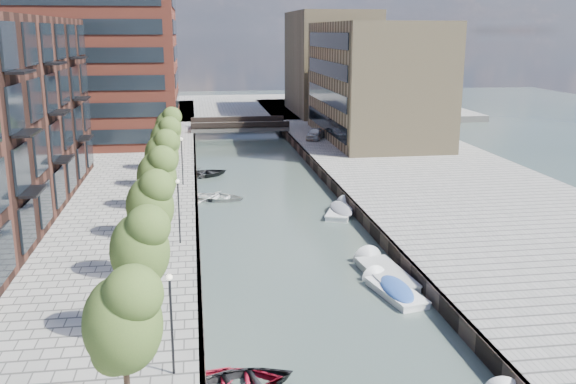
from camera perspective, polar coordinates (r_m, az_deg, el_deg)
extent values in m
plane|color=#38473F|center=(57.03, -2.02, -0.07)|extent=(300.00, 300.00, 0.00)
cube|color=gray|center=(60.74, 13.15, 0.93)|extent=(20.00, 140.00, 1.00)
cube|color=#332823|center=(56.59, -8.17, 0.20)|extent=(0.25, 140.00, 1.00)
cube|color=#332823|center=(57.88, 3.99, 0.63)|extent=(0.25, 140.00, 1.00)
cube|color=gray|center=(115.91, -5.38, 7.40)|extent=(80.00, 40.00, 1.00)
cube|color=brown|center=(80.72, -16.75, 14.99)|extent=(18.00, 18.00, 30.00)
cube|color=#8F7B58|center=(80.28, 7.70, 9.74)|extent=(12.00, 25.00, 14.00)
cube|color=#8F7B58|center=(105.42, 3.78, 11.40)|extent=(12.00, 20.00, 16.00)
cube|color=gray|center=(88.09, -4.37, 5.82)|extent=(13.00, 6.00, 0.60)
cube|color=#332823|center=(85.24, -4.24, 5.95)|extent=(13.00, 0.40, 0.80)
cube|color=#332823|center=(90.77, -4.51, 6.44)|extent=(13.00, 0.40, 0.80)
ellipsoid|color=#36501E|center=(20.98, -14.50, -10.73)|extent=(2.50, 2.50, 3.25)
cylinder|color=#382619|center=(28.45, -12.75, -9.83)|extent=(0.20, 0.20, 3.20)
ellipsoid|color=#36501E|center=(27.47, -13.05, -4.63)|extent=(2.50, 2.50, 3.25)
cylinder|color=#382619|center=(34.95, -11.95, -5.20)|extent=(0.20, 0.20, 3.20)
ellipsoid|color=#36501E|center=(34.16, -12.18, -0.88)|extent=(2.50, 2.50, 3.25)
cylinder|color=#382619|center=(41.62, -11.41, -2.03)|extent=(0.20, 0.20, 3.20)
ellipsoid|color=#36501E|center=(40.96, -11.59, 1.63)|extent=(2.50, 2.50, 3.25)
cylinder|color=#382619|center=(48.38, -11.02, 0.26)|extent=(0.20, 0.20, 3.20)
ellipsoid|color=#36501E|center=(47.81, -11.18, 3.43)|extent=(2.50, 2.50, 3.25)
cylinder|color=#382619|center=(55.20, -10.73, 1.98)|extent=(0.20, 0.20, 3.20)
ellipsoid|color=#36501E|center=(54.70, -10.86, 4.77)|extent=(2.50, 2.50, 3.25)
cylinder|color=#382619|center=(62.06, -10.50, 3.33)|extent=(0.20, 0.20, 3.20)
ellipsoid|color=#36501E|center=(61.62, -10.62, 5.82)|extent=(2.50, 2.50, 3.25)
cylinder|color=black|center=(25.48, -10.30, -11.66)|extent=(0.10, 0.10, 4.00)
sphere|color=#FFF2CC|center=(24.68, -10.50, -7.47)|extent=(0.24, 0.24, 0.24)
cylinder|color=black|center=(40.49, -9.67, -1.81)|extent=(0.10, 0.10, 4.00)
sphere|color=#FFF2CC|center=(40.00, -9.79, 0.94)|extent=(0.24, 0.24, 0.24)
cylinder|color=black|center=(56.06, -9.39, 2.64)|extent=(0.10, 0.10, 4.00)
sphere|color=#FFF2CC|center=(55.70, -9.47, 4.66)|extent=(0.24, 0.24, 0.24)
imported|color=beige|center=(54.88, -6.22, -0.71)|extent=(5.37, 4.64, 0.93)
imported|color=black|center=(63.98, -7.54, 1.39)|extent=(6.00, 5.16, 1.05)
cube|color=#B4B4B2|center=(37.96, 8.75, -7.57)|extent=(2.42, 5.31, 0.73)
cube|color=#B4B4B2|center=(37.82, 8.77, -7.02)|extent=(2.52, 5.43, 0.11)
cone|color=#B4B4B2|center=(40.15, 7.32, -6.20)|extent=(1.99, 1.20, 1.90)
cube|color=white|center=(35.72, 9.59, -9.05)|extent=(2.44, 4.51, 0.60)
cube|color=white|center=(35.59, 9.61, -8.57)|extent=(2.53, 4.62, 0.09)
cone|color=white|center=(37.41, 7.95, -7.81)|extent=(1.72, 1.15, 1.58)
ellipsoid|color=#214598|center=(35.57, 9.62, -8.50)|extent=(2.27, 4.13, 0.52)
cube|color=silver|center=(50.46, 4.72, -1.95)|extent=(3.26, 4.83, 0.64)
cube|color=silver|center=(50.36, 4.73, -1.57)|extent=(3.37, 4.95, 0.10)
cone|color=silver|center=(52.60, 5.11, -1.23)|extent=(1.89, 1.45, 1.68)
ellipsoid|color=slate|center=(50.35, 4.73, -1.52)|extent=(3.02, 4.43, 0.55)
imported|color=silver|center=(79.33, 2.45, 5.22)|extent=(3.21, 4.49, 1.42)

